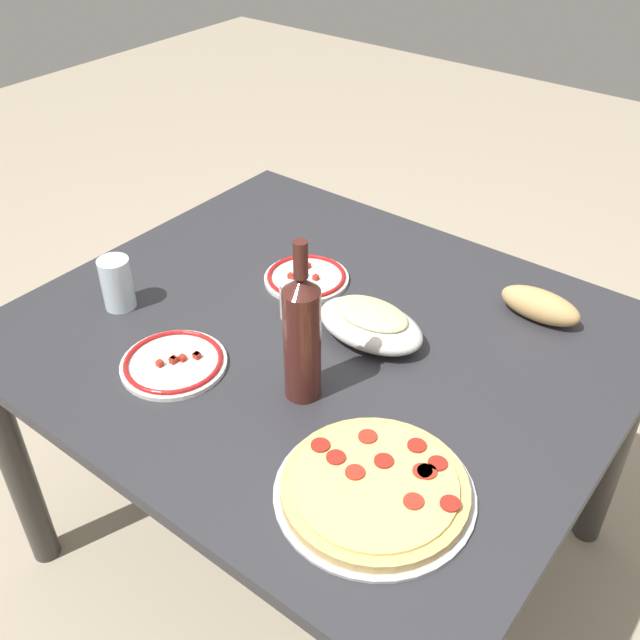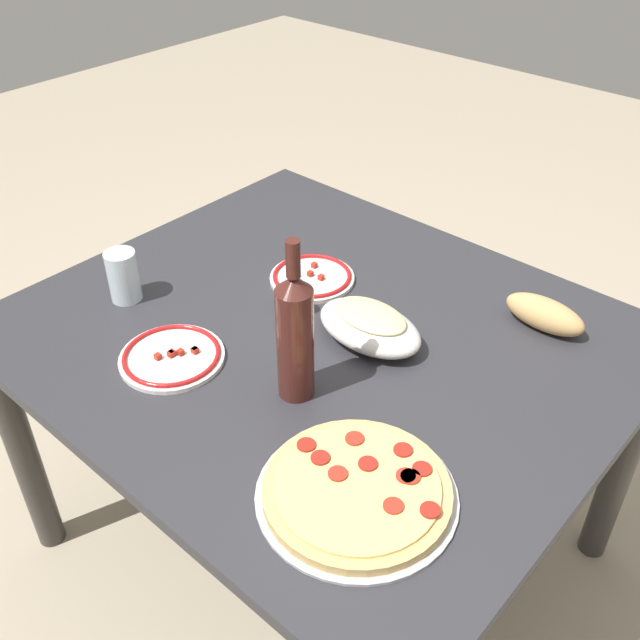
# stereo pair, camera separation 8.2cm
# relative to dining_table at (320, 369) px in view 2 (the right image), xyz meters

# --- Properties ---
(ground_plane) EXTENTS (8.00, 8.00, 0.00)m
(ground_plane) POSITION_rel_dining_table_xyz_m (0.00, 0.00, -0.62)
(ground_plane) COLOR tan
(ground_plane) RESTS_ON ground
(dining_table) EXTENTS (1.25, 1.08, 0.73)m
(dining_table) POSITION_rel_dining_table_xyz_m (0.00, 0.00, 0.00)
(dining_table) COLOR #2D2D33
(dining_table) RESTS_ON ground
(pepperoni_pizza) EXTENTS (0.34, 0.34, 0.03)m
(pepperoni_pizza) POSITION_rel_dining_table_xyz_m (-0.34, 0.29, 0.12)
(pepperoni_pizza) COLOR #B7B7BC
(pepperoni_pizza) RESTS_ON dining_table
(baked_pasta_dish) EXTENTS (0.24, 0.15, 0.08)m
(baked_pasta_dish) POSITION_rel_dining_table_xyz_m (-0.10, -0.05, 0.15)
(baked_pasta_dish) COLOR white
(baked_pasta_dish) RESTS_ON dining_table
(wine_bottle) EXTENTS (0.07, 0.07, 0.34)m
(wine_bottle) POSITION_rel_dining_table_xyz_m (-0.09, 0.17, 0.25)
(wine_bottle) COLOR #471E19
(wine_bottle) RESTS_ON dining_table
(water_glass) EXTENTS (0.07, 0.07, 0.12)m
(water_glass) POSITION_rel_dining_table_xyz_m (0.41, 0.20, 0.17)
(water_glass) COLOR silver
(water_glass) RESTS_ON dining_table
(side_plate_near) EXTENTS (0.21, 0.21, 0.02)m
(side_plate_near) POSITION_rel_dining_table_xyz_m (0.16, 0.27, 0.12)
(side_plate_near) COLOR white
(side_plate_near) RESTS_ON dining_table
(side_plate_far) EXTENTS (0.20, 0.20, 0.02)m
(side_plate_far) POSITION_rel_dining_table_xyz_m (0.15, -0.14, 0.12)
(side_plate_far) COLOR white
(side_plate_far) RESTS_ON dining_table
(bread_loaf) EXTENTS (0.18, 0.08, 0.07)m
(bread_loaf) POSITION_rel_dining_table_xyz_m (-0.35, -0.33, 0.14)
(bread_loaf) COLOR tan
(bread_loaf) RESTS_ON dining_table
(spice_shaker) EXTENTS (0.04, 0.04, 0.09)m
(spice_shaker) POSITION_rel_dining_table_xyz_m (0.09, 0.00, 0.15)
(spice_shaker) COLOR silver
(spice_shaker) RESTS_ON dining_table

